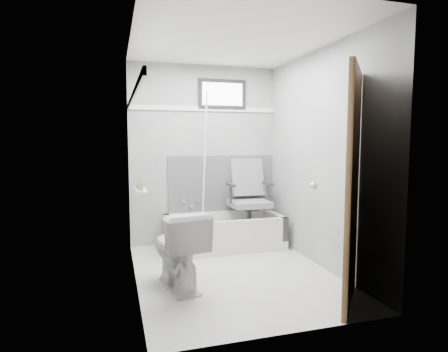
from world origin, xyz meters
name	(u,v)px	position (x,y,z in m)	size (l,w,h in m)	color
floor	(233,273)	(0.00, 0.00, 0.00)	(2.60, 2.60, 0.00)	silver
ceiling	(234,40)	(0.00, 0.00, 2.40)	(2.60, 2.60, 0.00)	silver
wall_back	(204,155)	(0.00, 1.30, 1.20)	(2.00, 0.02, 2.40)	slate
wall_front	(291,169)	(0.00, -1.30, 1.20)	(2.00, 0.02, 2.40)	slate
wall_left	(134,161)	(-1.00, 0.00, 1.20)	(0.02, 2.60, 2.40)	slate
wall_right	(320,158)	(1.00, 0.00, 1.20)	(0.02, 2.60, 2.40)	slate
bathtub	(224,232)	(0.17, 0.93, 0.21)	(1.50, 0.70, 0.42)	silver
office_chair	(249,198)	(0.54, 0.98, 0.64)	(0.60, 0.60, 1.03)	slate
toilet	(178,249)	(-0.62, -0.21, 0.37)	(0.42, 0.76, 0.74)	silver
door	(404,192)	(0.98, -1.28, 1.00)	(0.78, 0.78, 2.00)	brown
window	(222,94)	(0.25, 1.29, 2.02)	(0.66, 0.04, 0.40)	black
backerboard	(222,184)	(0.25, 1.29, 0.80)	(1.50, 0.02, 0.78)	#4C4C4F
trim_back	(204,109)	(0.00, 1.29, 1.82)	(2.00, 0.02, 0.06)	white
trim_left	(134,95)	(-0.99, 0.00, 1.82)	(0.02, 2.60, 0.06)	white
pole	(204,167)	(-0.06, 1.06, 1.05)	(0.02, 0.02, 1.95)	white
shelf	(141,191)	(-0.93, 0.10, 0.90)	(0.10, 0.32, 0.03)	white
soap_bottle_a	(141,185)	(-0.94, 0.02, 0.97)	(0.04, 0.04, 0.10)	#A38951
soap_bottle_b	(140,184)	(-0.94, 0.16, 0.96)	(0.08, 0.08, 0.10)	teal
faucet	(191,203)	(-0.20, 1.27, 0.55)	(0.26, 0.10, 0.16)	silver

